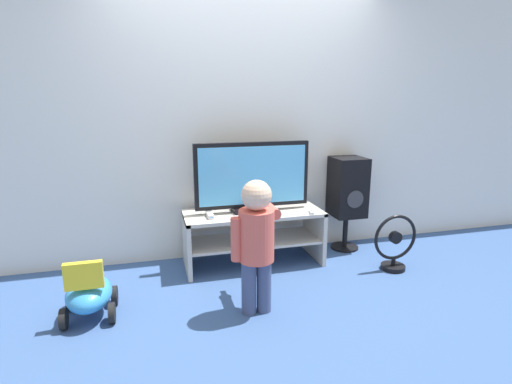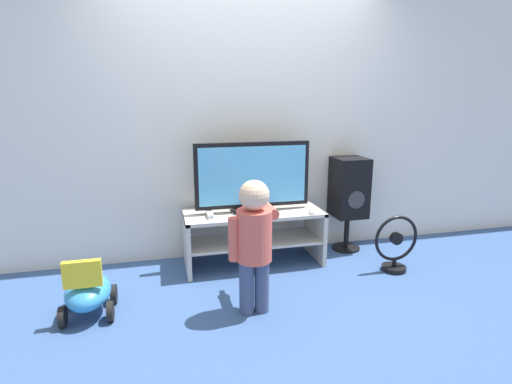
# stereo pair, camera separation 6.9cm
# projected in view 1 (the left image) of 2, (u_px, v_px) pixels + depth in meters

# --- Properties ---
(ground_plane) EXTENTS (16.00, 16.00, 0.00)m
(ground_plane) POSITION_uv_depth(u_px,v_px,m) (261.00, 274.00, 3.46)
(ground_plane) COLOR #38568C
(wall_back) EXTENTS (10.00, 0.06, 2.60)m
(wall_back) POSITION_uv_depth(u_px,v_px,m) (244.00, 119.00, 3.70)
(wall_back) COLOR silver
(wall_back) RESTS_ON ground_plane
(tv_stand) EXTENTS (1.24, 0.50, 0.50)m
(tv_stand) POSITION_uv_depth(u_px,v_px,m) (253.00, 229.00, 3.62)
(tv_stand) COLOR beige
(tv_stand) RESTS_ON ground_plane
(television) EXTENTS (1.03, 0.20, 0.62)m
(television) POSITION_uv_depth(u_px,v_px,m) (252.00, 178.00, 3.53)
(television) COLOR black
(television) RESTS_ON tv_stand
(game_console) EXTENTS (0.05, 0.18, 0.04)m
(game_console) POSITION_uv_depth(u_px,v_px,m) (210.00, 215.00, 3.42)
(game_console) COLOR white
(game_console) RESTS_ON tv_stand
(remote_primary) EXTENTS (0.07, 0.13, 0.03)m
(remote_primary) POSITION_uv_depth(u_px,v_px,m) (311.00, 212.00, 3.54)
(remote_primary) COLOR white
(remote_primary) RESTS_ON tv_stand
(remote_secondary) EXTENTS (0.06, 0.13, 0.03)m
(remote_secondary) POSITION_uv_depth(u_px,v_px,m) (269.00, 213.00, 3.51)
(remote_secondary) COLOR white
(remote_secondary) RESTS_ON tv_stand
(child) EXTENTS (0.37, 0.53, 0.96)m
(child) POSITION_uv_depth(u_px,v_px,m) (256.00, 236.00, 2.74)
(child) COLOR #3F4C72
(child) RESTS_ON ground_plane
(speaker_tower) EXTENTS (0.31, 0.33, 0.93)m
(speaker_tower) POSITION_uv_depth(u_px,v_px,m) (348.00, 189.00, 3.92)
(speaker_tower) COLOR black
(speaker_tower) RESTS_ON ground_plane
(floor_fan) EXTENTS (0.41, 0.21, 0.51)m
(floor_fan) POSITION_uv_depth(u_px,v_px,m) (395.00, 245.00, 3.51)
(floor_fan) COLOR black
(floor_fan) RESTS_ON ground_plane
(ride_on_toy) EXTENTS (0.34, 0.46, 0.46)m
(ride_on_toy) POSITION_uv_depth(u_px,v_px,m) (89.00, 294.00, 2.76)
(ride_on_toy) COLOR #338CD1
(ride_on_toy) RESTS_ON ground_plane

